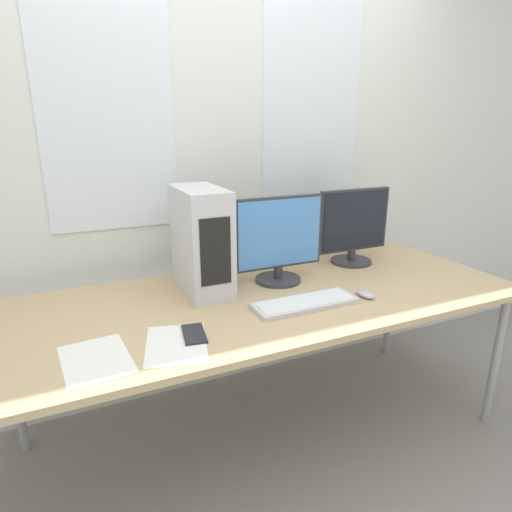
% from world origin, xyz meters
% --- Properties ---
extents(ground_plane, '(14.00, 14.00, 0.00)m').
position_xyz_m(ground_plane, '(0.00, 0.00, 0.00)').
color(ground_plane, gray).
extents(wall_back, '(8.00, 0.07, 2.70)m').
position_xyz_m(wall_back, '(0.00, 1.06, 1.35)').
color(wall_back, silver).
rests_on(wall_back, ground_plane).
extents(desk, '(2.35, 0.93, 0.75)m').
position_xyz_m(desk, '(0.00, 0.47, 0.71)').
color(desk, tan).
rests_on(desk, ground_plane).
extents(pc_tower, '(0.19, 0.39, 0.48)m').
position_xyz_m(pc_tower, '(-0.24, 0.65, 0.99)').
color(pc_tower, silver).
rests_on(pc_tower, desk).
extents(monitor_main, '(0.46, 0.22, 0.42)m').
position_xyz_m(monitor_main, '(0.13, 0.61, 0.96)').
color(monitor_main, '#333338').
rests_on(monitor_main, desk).
extents(monitor_right_near, '(0.43, 0.22, 0.41)m').
position_xyz_m(monitor_right_near, '(0.64, 0.70, 0.96)').
color(monitor_right_near, '#333338').
rests_on(monitor_right_near, desk).
extents(keyboard, '(0.46, 0.16, 0.02)m').
position_xyz_m(keyboard, '(0.10, 0.30, 0.77)').
color(keyboard, silver).
rests_on(keyboard, desk).
extents(mouse, '(0.06, 0.10, 0.03)m').
position_xyz_m(mouse, '(0.40, 0.27, 0.77)').
color(mouse, '#B2B2B7').
rests_on(mouse, desk).
extents(cell_phone, '(0.10, 0.17, 0.01)m').
position_xyz_m(cell_phone, '(-0.41, 0.24, 0.76)').
color(cell_phone, '#232328').
rests_on(cell_phone, desk).
extents(paper_sheet_left, '(0.24, 0.31, 0.00)m').
position_xyz_m(paper_sheet_left, '(-0.75, 0.21, 0.76)').
color(paper_sheet_left, white).
rests_on(paper_sheet_left, desk).
extents(paper_sheet_front, '(0.28, 0.34, 0.00)m').
position_xyz_m(paper_sheet_front, '(-0.49, 0.20, 0.76)').
color(paper_sheet_front, white).
rests_on(paper_sheet_front, desk).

